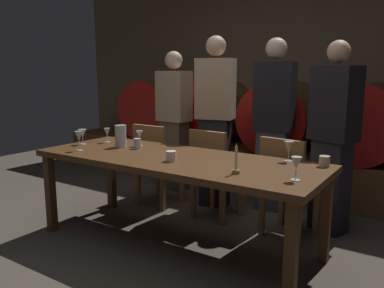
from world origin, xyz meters
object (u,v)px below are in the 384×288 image
Objects in this scene: guest_far_left at (174,120)px; wine_glass_far_right at (296,164)px; wine_glass_left at (107,132)px; cup_center at (171,156)px; guest_center_right at (274,124)px; chair_left at (156,161)px; wine_glass_center_right at (140,135)px; dining_table at (175,165)px; cup_left at (137,144)px; wine_barrel_left at (214,112)px; guest_far_right at (333,137)px; wine_barrel_far_left at (161,109)px; candle_center at (236,165)px; wine_barrel_right at (366,122)px; wine_glass_far_left at (82,134)px; wine_barrel_center at (284,117)px; wine_glass_right at (289,148)px; chair_center at (214,170)px; cup_right at (324,161)px; chair_right at (287,183)px; wine_glass_center_left at (79,137)px; guest_center_left at (215,121)px; pitcher at (121,136)px.

wine_glass_far_right is at bearing 147.18° from guest_far_left.
cup_center is at bearing -17.53° from wine_glass_left.
guest_center_right is (1.27, -0.03, 0.05)m from guest_far_left.
guest_center_right is at bearing -151.10° from chair_left.
wine_glass_center_right is 0.71m from cup_center.
cup_left is at bearing 168.69° from dining_table.
guest_far_right is at bearing -29.04° from wine_barrel_left.
wine_barrel_far_left reaches higher than candle_center.
wine_barrel_right is at bearing 61.75° from dining_table.
guest_center_right reaches higher than wine_glass_far_left.
wine_barrel_center is 0.55× the size of guest_far_left.
wine_glass_right is at bearing 154.89° from guest_far_left.
dining_table is 0.72m from chair_center.
wine_glass_far_left is at bearing 174.27° from candle_center.
wine_glass_center_right is at bearing 47.72° from chair_center.
wine_barrel_center reaches higher than candle_center.
wine_barrel_center reaches higher than cup_right.
guest_far_right is 12.03× the size of wine_glass_center_right.
wine_glass_far_right reaches higher than chair_right.
wine_barrel_left reaches higher than dining_table.
dining_table is at bearing -68.06° from wine_barrel_left.
cup_right is (1.08, 0.33, 0.11)m from dining_table.
guest_far_left reaches higher than cup_right.
candle_center is at bearing 1.65° from wine_glass_center_left.
wine_barrel_center reaches higher than chair_center.
wine_glass_left is at bearing 34.83° from guest_center_right.
cup_left is 1.17× the size of cup_right.
chair_center is at bearing 162.21° from cup_right.
wine_barrel_right is 1.04m from guest_center_right.
wine_glass_left is (0.76, -1.81, -0.05)m from wine_barrel_far_left.
cup_left is at bearing -57.38° from wine_barrel_far_left.
wine_barrel_right is 2.40m from wine_glass_center_right.
guest_center_left is 23.04× the size of cup_right.
pitcher is (-1.30, 0.27, 0.04)m from candle_center.
chair_left is 1.79m from guest_far_right.
wine_barrel_left is at bearing 130.77° from wine_glass_far_right.
wine_barrel_center is 5.93× the size of wine_glass_right.
chair_right is 4.43× the size of pitcher.
dining_table is at bearing 67.41° from guest_far_right.
wine_glass_right is at bearing 118.68° from chair_right.
wine_barrel_right is at bearing -141.30° from guest_center_right.
chair_left is at bearing 147.75° from candle_center.
cup_left is at bearing -57.92° from wine_glass_center_right.
guest_center_right is 1.90m from wine_glass_center_left.
cup_right is at bearing 123.74° from guest_center_right.
wine_barrel_far_left and wine_barrel_right have the same top height.
wine_glass_far_right is at bearing -12.40° from wine_glass_center_right.
wine_barrel_far_left and wine_barrel_left have the same top height.
chair_center is 1.17m from candle_center.
wine_barrel_center is 0.91m from wine_barrel_right.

